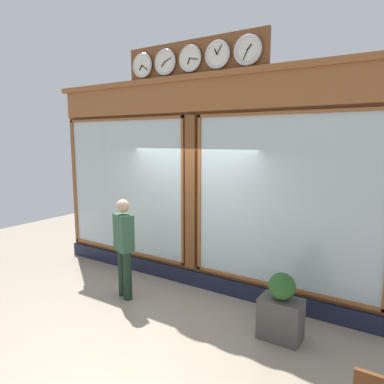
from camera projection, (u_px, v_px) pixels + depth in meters
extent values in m
plane|color=gray|center=(64.00, 366.00, 4.14)|extent=(14.00, 14.00, 0.00)
cube|color=brown|center=(196.00, 186.00, 6.32)|extent=(6.45, 0.30, 3.64)
cube|color=#191E33|center=(191.00, 278.00, 6.43)|extent=(6.45, 0.08, 0.28)
cube|color=brown|center=(191.00, 96.00, 5.93)|extent=(6.32, 0.08, 0.52)
cube|color=brown|center=(191.00, 78.00, 5.90)|extent=(6.58, 0.20, 0.10)
cube|color=silver|center=(282.00, 202.00, 5.32)|extent=(2.88, 0.02, 2.62)
cube|color=brown|center=(285.00, 113.00, 5.11)|extent=(2.98, 0.04, 0.05)
cube|color=brown|center=(278.00, 286.00, 5.51)|extent=(2.98, 0.04, 0.05)
cube|color=brown|center=(199.00, 194.00, 6.09)|extent=(0.05, 0.04, 2.72)
cube|color=silver|center=(124.00, 187.00, 7.08)|extent=(2.88, 0.02, 2.62)
cube|color=brown|center=(121.00, 119.00, 6.86)|extent=(2.98, 0.04, 0.05)
cube|color=brown|center=(125.00, 250.00, 7.26)|extent=(2.98, 0.04, 0.05)
cube|color=brown|center=(75.00, 182.00, 7.84)|extent=(0.05, 0.04, 2.72)
cube|color=brown|center=(183.00, 193.00, 6.28)|extent=(0.05, 0.04, 2.72)
cube|color=brown|center=(191.00, 193.00, 6.19)|extent=(0.20, 0.10, 2.72)
cube|color=brown|center=(193.00, 59.00, 5.89)|extent=(2.71, 0.06, 0.64)
cylinder|color=silver|center=(248.00, 50.00, 5.26)|extent=(0.37, 0.02, 0.37)
torus|color=silver|center=(248.00, 50.00, 5.26)|extent=(0.46, 0.06, 0.46)
cube|color=black|center=(249.00, 47.00, 5.23)|extent=(0.08, 0.01, 0.09)
cube|color=black|center=(245.00, 55.00, 5.28)|extent=(0.08, 0.01, 0.15)
sphere|color=black|center=(247.00, 50.00, 5.25)|extent=(0.02, 0.02, 0.02)
cylinder|color=silver|center=(217.00, 55.00, 5.54)|extent=(0.37, 0.02, 0.37)
torus|color=silver|center=(217.00, 54.00, 5.54)|extent=(0.45, 0.05, 0.45)
cube|color=black|center=(216.00, 52.00, 5.53)|extent=(0.06, 0.01, 0.10)
cube|color=black|center=(219.00, 50.00, 5.50)|extent=(0.09, 0.01, 0.14)
sphere|color=black|center=(217.00, 54.00, 5.53)|extent=(0.02, 0.02, 0.02)
cylinder|color=silver|center=(190.00, 59.00, 5.82)|extent=(0.37, 0.02, 0.37)
torus|color=silver|center=(190.00, 58.00, 5.82)|extent=(0.44, 0.04, 0.44)
cube|color=black|center=(189.00, 61.00, 5.82)|extent=(0.06, 0.01, 0.10)
cube|color=black|center=(193.00, 59.00, 5.77)|extent=(0.15, 0.01, 0.04)
sphere|color=black|center=(189.00, 58.00, 5.80)|extent=(0.02, 0.02, 0.02)
cylinder|color=silver|center=(165.00, 62.00, 6.10)|extent=(0.37, 0.02, 0.37)
torus|color=silver|center=(165.00, 62.00, 6.09)|extent=(0.45, 0.05, 0.45)
cube|color=black|center=(163.00, 64.00, 6.11)|extent=(0.08, 0.01, 0.08)
cube|color=black|center=(168.00, 60.00, 6.04)|extent=(0.15, 0.01, 0.07)
sphere|color=black|center=(165.00, 62.00, 6.08)|extent=(0.02, 0.02, 0.02)
cylinder|color=silver|center=(142.00, 66.00, 6.37)|extent=(0.37, 0.02, 0.37)
torus|color=silver|center=(142.00, 66.00, 6.37)|extent=(0.44, 0.04, 0.44)
cube|color=black|center=(141.00, 68.00, 6.38)|extent=(0.08, 0.01, 0.09)
cube|color=black|center=(145.00, 68.00, 6.34)|extent=(0.13, 0.01, 0.10)
sphere|color=black|center=(142.00, 65.00, 6.36)|extent=(0.02, 0.02, 0.02)
cylinder|color=#1C2F21|center=(122.00, 272.00, 5.98)|extent=(0.14, 0.14, 0.82)
cylinder|color=#1C2F21|center=(128.00, 276.00, 5.83)|extent=(0.14, 0.14, 0.82)
cube|color=#33563D|center=(124.00, 233.00, 5.80)|extent=(0.41, 0.33, 0.62)
sphere|color=tan|center=(123.00, 206.00, 5.73)|extent=(0.22, 0.22, 0.22)
cube|color=#4C4742|center=(281.00, 319.00, 4.68)|extent=(0.56, 0.36, 0.56)
sphere|color=#285623|center=(282.00, 286.00, 4.61)|extent=(0.36, 0.36, 0.36)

